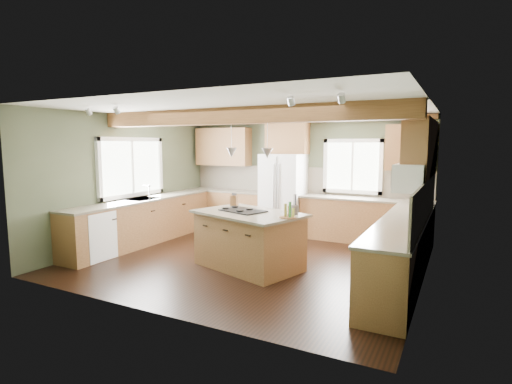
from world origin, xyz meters
The scene contains 37 objects.
floor centered at (0.00, 0.00, 0.00)m, with size 5.60×5.60×0.00m, color black.
ceiling centered at (0.00, 0.00, 2.60)m, with size 5.60×5.60×0.00m, color silver.
wall_back centered at (0.00, 2.50, 1.30)m, with size 5.60×5.60×0.00m, color #424B35.
wall_left centered at (-2.80, 0.00, 1.30)m, with size 5.00×5.00×0.00m, color #424B35.
wall_right centered at (2.80, 0.00, 1.30)m, with size 5.00×5.00×0.00m, color #424B35.
ceiling_beam centered at (0.00, -0.39, 2.47)m, with size 5.55×0.26×0.26m, color #512F17.
soffit_trim centered at (0.00, 2.40, 2.54)m, with size 5.55×0.20×0.10m, color #512F17.
backsplash_back centered at (0.00, 2.48, 1.21)m, with size 5.58×0.03×0.58m, color brown.
backsplash_right centered at (2.78, 0.05, 1.21)m, with size 0.03×3.70×0.58m, color brown.
base_cab_back_left centered at (-1.79, 2.20, 0.44)m, with size 2.02×0.60×0.88m, color brown.
counter_back_left centered at (-1.79, 2.20, 0.90)m, with size 2.06×0.64×0.04m, color #484135.
base_cab_back_right centered at (1.49, 2.20, 0.44)m, with size 2.62×0.60×0.88m, color brown.
counter_back_right centered at (1.49, 2.20, 0.90)m, with size 2.66×0.64×0.04m, color #484135.
base_cab_left centered at (-2.50, 0.05, 0.44)m, with size 0.60×3.70×0.88m, color brown.
counter_left centered at (-2.50, 0.05, 0.90)m, with size 0.64×3.74×0.04m, color #484135.
base_cab_right centered at (2.50, 0.05, 0.44)m, with size 0.60×3.70×0.88m, color brown.
counter_right centered at (2.50, 0.05, 0.90)m, with size 0.64×3.74×0.04m, color #484135.
upper_cab_back_left centered at (-1.99, 2.33, 1.95)m, with size 1.40×0.35×0.90m, color brown.
upper_cab_over_fridge centered at (-0.30, 2.33, 2.15)m, with size 0.96×0.35×0.70m, color brown.
upper_cab_right centered at (2.62, 0.90, 1.95)m, with size 0.35×2.20×0.90m, color brown.
upper_cab_back_corner centered at (2.30, 2.33, 1.95)m, with size 0.90×0.35×0.90m, color brown.
window_left centered at (-2.78, 0.05, 1.55)m, with size 0.04×1.60×1.05m, color white.
window_back centered at (1.15, 2.48, 1.55)m, with size 1.10×0.04×1.00m, color white.
sink centered at (-2.50, 0.05, 0.91)m, with size 0.50×0.65×0.03m, color #262628.
faucet centered at (-2.32, 0.05, 1.05)m, with size 0.02×0.02×0.28m, color #B2B2B7.
dishwasher centered at (-2.49, -1.25, 0.43)m, with size 0.60×0.60×0.84m, color white.
oven centered at (2.49, -1.25, 0.43)m, with size 0.60×0.72×0.84m, color white.
microwave centered at (2.58, -0.05, 1.55)m, with size 0.40×0.70×0.38m, color white.
pendant_left centered at (-0.21, -0.27, 1.88)m, with size 0.18×0.18×0.16m, color #B2B2B7.
pendant_right centered at (0.57, -0.51, 1.88)m, with size 0.18×0.18×0.16m, color #B2B2B7.
refrigerator centered at (-0.30, 2.12, 0.90)m, with size 0.90×0.74×1.80m, color white.
island centered at (0.18, -0.39, 0.44)m, with size 1.63×1.00×0.88m, color olive.
island_top centered at (0.18, -0.39, 0.90)m, with size 1.74×1.11×0.04m, color #484135.
cooktop centered at (0.05, -0.35, 0.93)m, with size 0.71×0.47×0.02m, color black.
knife_block centered at (-0.31, -0.01, 1.02)m, with size 0.12×0.09×0.20m, color brown.
utensil_crock centered at (0.92, -0.23, 0.99)m, with size 0.11×0.11×0.15m, color #3D3431.
bottle_tray centered at (0.94, -0.56, 1.04)m, with size 0.26×0.26×0.23m, color brown, non-canonical shape.
Camera 1 is at (3.22, -6.01, 2.02)m, focal length 28.00 mm.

